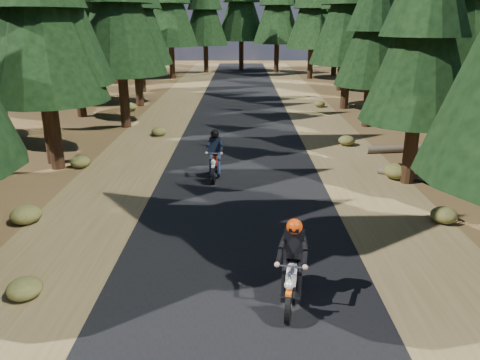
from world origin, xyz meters
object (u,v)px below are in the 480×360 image
object	(u,v)px
log_far	(439,181)
rider_follow	(215,163)
rider_lead	(292,277)
log_near	(430,148)

from	to	relation	value
log_far	rider_follow	distance (m)	8.13
rider_lead	rider_follow	bearing A→B (deg)	-65.38
log_near	rider_follow	xyz separation A→B (m)	(-9.49, -3.88, 0.44)
log_far	rider_lead	distance (m)	9.69
log_near	rider_follow	size ratio (longest dim) A/B	2.94
rider_follow	rider_lead	bearing A→B (deg)	105.73
rider_lead	rider_follow	size ratio (longest dim) A/B	1.04
log_near	rider_lead	size ratio (longest dim) A/B	2.84
log_far	rider_follow	size ratio (longest dim) A/B	2.18
rider_follow	log_near	bearing A→B (deg)	-155.90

